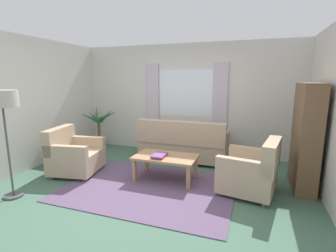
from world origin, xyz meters
name	(u,v)px	position (x,y,z in m)	size (l,w,h in m)	color
ground_plane	(149,188)	(0.00, 0.00, 0.00)	(6.24, 6.24, 0.00)	#476B56
wall_back	(186,99)	(0.00, 2.26, 1.30)	(5.32, 0.12, 2.60)	silver
wall_left	(21,105)	(-2.66, 0.00, 1.30)	(0.12, 4.40, 2.60)	silver
window_with_curtains	(185,93)	(0.00, 2.18, 1.45)	(1.98, 0.07, 1.40)	white
area_rug	(149,187)	(0.00, 0.00, 0.01)	(2.74, 1.98, 0.01)	#604C6B
couch	(183,144)	(0.14, 1.55, 0.37)	(1.90, 0.82, 0.92)	tan
armchair_left	(73,155)	(-1.63, 0.14, 0.35)	(0.96, 0.98, 0.88)	tan
armchair_right	(252,171)	(1.60, 0.38, 0.35)	(0.96, 0.97, 0.88)	tan
coffee_table	(166,159)	(0.14, 0.43, 0.38)	(1.10, 0.64, 0.44)	#A87F56
book_stack_on_table	(159,155)	(0.06, 0.34, 0.47)	(0.22, 0.34, 0.05)	#B23833
potted_plant	(99,131)	(-2.16, 1.75, 0.48)	(1.04, 0.99, 1.11)	#B7B2A8
bookshelf	(304,135)	(2.35, 0.85, 0.89)	(0.30, 0.94, 1.72)	brown
standing_lamp	(2,105)	(-1.84, -0.97, 1.41)	(0.43, 0.43, 1.62)	#4C4C51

